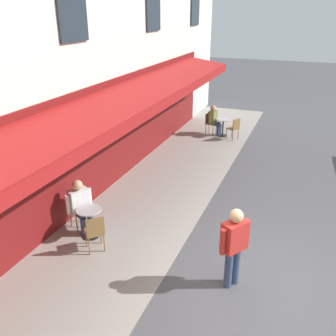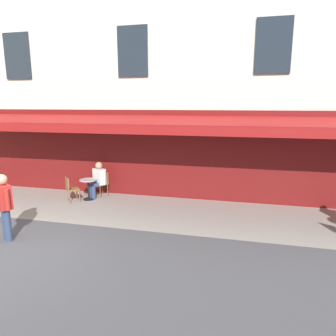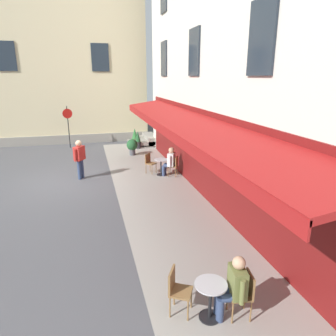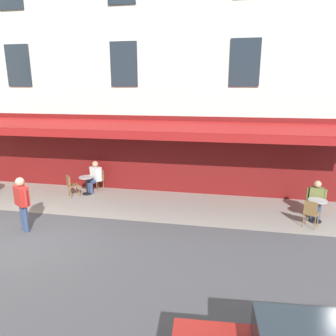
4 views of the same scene
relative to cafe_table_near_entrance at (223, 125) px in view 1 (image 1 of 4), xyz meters
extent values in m
plane|color=#4C4C51|center=(8.82, 2.88, -0.49)|extent=(70.00, 70.00, 0.00)
cube|color=gray|center=(5.57, -0.52, -0.49)|extent=(20.50, 3.20, 0.01)
cube|color=maroon|center=(5.82, -2.09, 1.11)|extent=(16.00, 0.06, 3.20)
cube|color=maroon|center=(5.82, -1.27, 2.36)|extent=(15.00, 1.70, 0.36)
cube|color=maroon|center=(5.82, -0.44, 2.13)|extent=(15.00, 0.04, 0.28)
cube|color=#232D38|center=(-2.18, -2.08, 4.71)|extent=(1.10, 0.06, 1.70)
cube|color=#232D38|center=(2.49, -2.08, 4.71)|extent=(1.10, 0.06, 1.70)
cube|color=#232D38|center=(7.15, -2.08, 4.71)|extent=(1.10, 0.06, 1.70)
cylinder|color=black|center=(0.00, 0.00, -0.48)|extent=(0.40, 0.40, 0.03)
cylinder|color=black|center=(0.00, 0.00, -0.13)|extent=(0.06, 0.06, 0.72)
cylinder|color=#B7B7BC|center=(0.00, 0.00, 0.24)|extent=(0.60, 0.60, 0.03)
cylinder|color=olive|center=(0.04, 0.41, -0.27)|extent=(0.03, 0.03, 0.45)
cylinder|color=olive|center=(0.33, 0.25, -0.27)|extent=(0.03, 0.03, 0.45)
cylinder|color=olive|center=(0.20, 0.71, -0.27)|extent=(0.03, 0.03, 0.45)
cylinder|color=olive|center=(0.50, 0.54, -0.27)|extent=(0.03, 0.03, 0.45)
cube|color=olive|center=(0.27, 0.48, -0.02)|extent=(0.54, 0.54, 0.04)
cube|color=olive|center=(0.36, 0.64, 0.21)|extent=(0.37, 0.23, 0.42)
cylinder|color=olive|center=(0.11, -0.40, -0.27)|extent=(0.03, 0.03, 0.45)
cylinder|color=olive|center=(-0.23, -0.35, -0.27)|extent=(0.03, 0.03, 0.45)
cylinder|color=olive|center=(0.05, -0.74, -0.27)|extent=(0.03, 0.03, 0.45)
cylinder|color=olive|center=(-0.28, -0.68, -0.27)|extent=(0.03, 0.03, 0.45)
cube|color=olive|center=(-0.09, -0.54, -0.02)|extent=(0.46, 0.46, 0.04)
cube|color=olive|center=(-0.12, -0.72, 0.21)|extent=(0.40, 0.10, 0.42)
cylinder|color=black|center=(8.63, -1.13, -0.48)|extent=(0.40, 0.40, 0.03)
cylinder|color=black|center=(8.63, -1.13, -0.13)|extent=(0.06, 0.06, 0.72)
cylinder|color=#B7B7BC|center=(8.63, -1.13, 0.24)|extent=(0.60, 0.60, 0.03)
cylinder|color=olive|center=(8.78, -0.75, -0.27)|extent=(0.03, 0.03, 0.45)
cylinder|color=olive|center=(9.02, -0.99, -0.27)|extent=(0.03, 0.03, 0.45)
cylinder|color=olive|center=(9.03, -0.51, -0.27)|extent=(0.03, 0.03, 0.45)
cylinder|color=olive|center=(9.26, -0.76, -0.27)|extent=(0.03, 0.03, 0.45)
cube|color=olive|center=(9.02, -0.75, -0.02)|extent=(0.57, 0.57, 0.04)
cube|color=olive|center=(9.15, -0.63, 0.21)|extent=(0.31, 0.32, 0.42)
cylinder|color=olive|center=(8.58, -1.55, -0.27)|extent=(0.03, 0.03, 0.45)
cylinder|color=olive|center=(8.29, -1.38, -0.27)|extent=(0.03, 0.03, 0.45)
cylinder|color=olive|center=(8.42, -1.84, -0.27)|extent=(0.03, 0.03, 0.45)
cylinder|color=olive|center=(8.12, -1.67, -0.27)|extent=(0.03, 0.03, 0.45)
cube|color=olive|center=(8.35, -1.61, -0.02)|extent=(0.55, 0.55, 0.04)
cube|color=olive|center=(8.26, -1.77, 0.21)|extent=(0.37, 0.23, 0.42)
cylinder|color=navy|center=(8.63, -1.31, -0.26)|extent=(0.15, 0.15, 0.47)
cylinder|color=navy|center=(8.55, -1.46, 0.00)|extent=(0.31, 0.37, 0.16)
cylinder|color=navy|center=(8.47, -1.22, -0.26)|extent=(0.15, 0.15, 0.47)
cylinder|color=navy|center=(8.39, -1.36, 0.00)|extent=(0.31, 0.37, 0.16)
cube|color=silver|center=(8.38, -1.56, 0.29)|extent=(0.55, 0.47, 0.58)
sphere|color=tan|center=(8.38, -1.56, 0.70)|extent=(0.25, 0.25, 0.25)
cylinder|color=silver|center=(8.63, -1.70, 0.27)|extent=(0.10, 0.10, 0.51)
cylinder|color=silver|center=(8.13, -1.42, 0.27)|extent=(0.10, 0.10, 0.51)
cylinder|color=navy|center=(0.06, -0.18, -0.26)|extent=(0.14, 0.14, 0.47)
cylinder|color=navy|center=(0.03, -0.34, 0.00)|extent=(0.20, 0.34, 0.15)
cylinder|color=navy|center=(-0.11, -0.15, -0.26)|extent=(0.14, 0.14, 0.47)
cylinder|color=navy|center=(-0.14, -0.31, 0.00)|extent=(0.20, 0.34, 0.15)
cube|color=olive|center=(-0.08, -0.48, 0.27)|extent=(0.48, 0.32, 0.54)
sphere|color=tan|center=(-0.08, -0.48, 0.66)|extent=(0.24, 0.24, 0.24)
cylinder|color=olive|center=(0.19, -0.53, 0.25)|extent=(0.10, 0.10, 0.48)
cylinder|color=olive|center=(-0.35, -0.44, 0.25)|extent=(0.10, 0.10, 0.48)
cylinder|color=navy|center=(9.12, 2.34, -0.07)|extent=(0.16, 0.16, 0.85)
cylinder|color=navy|center=(8.96, 2.45, -0.07)|extent=(0.16, 0.16, 0.85)
cube|color=red|center=(9.04, 2.40, 0.66)|extent=(0.57, 0.51, 0.60)
sphere|color=tan|center=(9.04, 2.40, 1.09)|extent=(0.27, 0.27, 0.27)
cylinder|color=red|center=(9.29, 2.23, 0.64)|extent=(0.11, 0.11, 0.53)
cylinder|color=red|center=(8.79, 2.56, 0.64)|extent=(0.11, 0.11, 0.53)
camera|label=1|loc=(14.95, 3.37, 4.62)|focal=39.42mm
camera|label=2|loc=(3.39, 8.49, 2.92)|focal=32.44mm
camera|label=3|loc=(-4.30, 1.93, 3.84)|focal=32.57mm
camera|label=4|loc=(3.04, 10.29, 3.86)|focal=33.25mm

